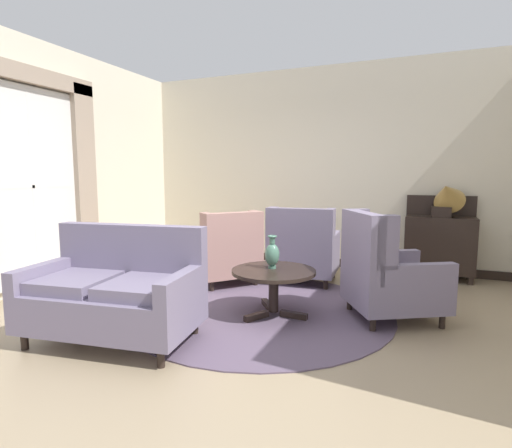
{
  "coord_description": "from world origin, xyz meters",
  "views": [
    {
      "loc": [
        1.52,
        -3.47,
        1.41
      ],
      "look_at": [
        -0.16,
        0.58,
        0.87
      ],
      "focal_mm": 28.04,
      "sensor_mm": 36.0,
      "label": 1
    }
  ],
  "objects": [
    {
      "name": "porcelain_vase",
      "position": [
        0.16,
        0.26,
        0.62
      ],
      "size": [
        0.15,
        0.15,
        0.33
      ],
      "color": "#4C7A66",
      "rests_on": "coffee_table"
    },
    {
      "name": "armchair_back_corner",
      "position": [
        -0.79,
        1.09,
        0.42
      ],
      "size": [
        1.13,
        1.12,
        0.96
      ],
      "rotation": [
        0.0,
        0.0,
        4.0
      ],
      "color": "tan",
      "rests_on": "ground"
    },
    {
      "name": "gramophone",
      "position": [
        1.83,
        2.32,
        1.14
      ],
      "size": [
        0.51,
        0.6,
        0.58
      ],
      "color": "black",
      "rests_on": "sideboard"
    },
    {
      "name": "sideboard",
      "position": [
        1.78,
        2.41,
        0.49
      ],
      "size": [
        0.88,
        0.39,
        1.13
      ],
      "color": "black",
      "rests_on": "ground"
    },
    {
      "name": "coffee_table",
      "position": [
        0.19,
        0.2,
        0.38
      ],
      "size": [
        0.84,
        0.84,
        0.47
      ],
      "color": "black",
      "rests_on": "ground"
    },
    {
      "name": "window_with_curtains",
      "position": [
        -2.78,
        -0.05,
        1.43
      ],
      "size": [
        0.12,
        1.87,
        2.64
      ],
      "color": "silver"
    },
    {
      "name": "baseboard_back",
      "position": [
        0.0,
        2.65,
        0.06
      ],
      "size": [
        5.76,
        0.03,
        0.12
      ],
      "primitive_type": "cube",
      "color": "black",
      "rests_on": "ground"
    },
    {
      "name": "settee",
      "position": [
        -0.86,
        -0.87,
        0.41
      ],
      "size": [
        1.52,
        0.98,
        0.97
      ],
      "rotation": [
        0.0,
        0.0,
        0.14
      ],
      "color": "slate",
      "rests_on": "ground"
    },
    {
      "name": "ground",
      "position": [
        0.0,
        0.0,
        0.0
      ],
      "size": [
        8.06,
        8.06,
        0.0
      ],
      "primitive_type": "plane",
      "color": "#9E896B"
    },
    {
      "name": "armchair_near_window",
      "position": [
        0.12,
        1.52,
        0.43
      ],
      "size": [
        0.89,
        0.85,
        1.01
      ],
      "rotation": [
        0.0,
        0.0,
        3.21
      ],
      "color": "slate",
      "rests_on": "ground"
    },
    {
      "name": "armchair_far_left",
      "position": [
        1.24,
        0.52,
        0.45
      ],
      "size": [
        1.09,
        1.06,
        1.07
      ],
      "rotation": [
        0.0,
        0.0,
        2.09
      ],
      "color": "slate",
      "rests_on": "ground"
    },
    {
      "name": "area_rug",
      "position": [
        0.0,
        0.3,
        0.01
      ],
      "size": [
        2.75,
        2.75,
        0.01
      ],
      "primitive_type": "cylinder",
      "color": "#5B4C60",
      "rests_on": "ground"
    },
    {
      "name": "wall_back",
      "position": [
        0.0,
        2.71,
        1.52
      ],
      "size": [
        5.92,
        0.08,
        3.05
      ],
      "primitive_type": "cube",
      "color": "beige",
      "rests_on": "ground"
    },
    {
      "name": "wall_left",
      "position": [
        -2.88,
        0.81,
        1.52
      ],
      "size": [
        0.08,
        3.79,
        3.05
      ],
      "primitive_type": "cube",
      "color": "beige",
      "rests_on": "ground"
    }
  ]
}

